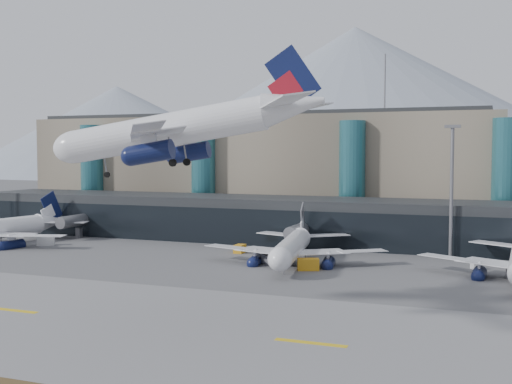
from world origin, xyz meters
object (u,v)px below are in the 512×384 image
(veh_a, at_px, (46,241))
(veh_c, at_px, (269,260))
(veh_g, at_px, (476,266))
(veh_b, at_px, (240,249))
(lightmast_mid, at_px, (452,183))
(hero_jet, at_px, (193,118))
(jet_parked_left, at_px, (4,223))
(jet_parked_mid, at_px, (294,239))
(veh_h, at_px, (308,264))

(veh_a, bearing_deg, veh_c, -36.90)
(veh_g, bearing_deg, veh_b, -115.26)
(veh_c, bearing_deg, veh_g, 47.60)
(lightmast_mid, height_order, veh_g, lightmast_mid)
(lightmast_mid, distance_m, hero_jet, 65.38)
(jet_parked_left, bearing_deg, veh_a, -71.70)
(hero_jet, bearing_deg, jet_parked_mid, 83.95)
(lightmast_mid, xyz_separation_m, veh_a, (-84.10, -14.08, -13.39))
(lightmast_mid, xyz_separation_m, veh_c, (-30.22, -19.56, -13.52))
(jet_parked_left, xyz_separation_m, veh_c, (64.10, -4.11, -3.83))
(lightmast_mid, height_order, hero_jet, hero_jet)
(hero_jet, relative_size, jet_parked_mid, 1.00)
(veh_b, bearing_deg, veh_a, 96.22)
(veh_c, bearing_deg, jet_parked_mid, 83.00)
(hero_jet, bearing_deg, veh_g, 50.04)
(jet_parked_left, bearing_deg, jet_parked_mid, -79.45)
(jet_parked_mid, distance_m, veh_h, 8.81)
(veh_g, distance_m, veh_h, 29.23)
(lightmast_mid, relative_size, jet_parked_mid, 0.72)
(jet_parked_left, xyz_separation_m, veh_a, (10.22, 1.37, -3.70))
(veh_g, bearing_deg, jet_parked_mid, -104.32)
(jet_parked_left, bearing_deg, lightmast_mid, -70.05)
(lightmast_mid, xyz_separation_m, veh_h, (-22.06, -22.27, -13.40))
(jet_parked_left, xyz_separation_m, jet_parked_mid, (67.59, -0.12, -0.38))
(veh_c, bearing_deg, veh_a, -151.58)
(veh_c, bearing_deg, jet_parked_left, -149.44)
(veh_b, relative_size, veh_g, 1.41)
(hero_jet, xyz_separation_m, jet_parked_left, (-68.69, 43.85, -19.73))
(jet_parked_mid, relative_size, veh_h, 9.60)
(veh_a, xyz_separation_m, veh_h, (62.04, -8.19, -0.01))
(lightmast_mid, bearing_deg, jet_parked_left, -170.70)
(lightmast_mid, distance_m, veh_g, 18.47)
(jet_parked_mid, distance_m, veh_g, 32.23)
(jet_parked_mid, bearing_deg, jet_parked_left, 80.61)
(jet_parked_left, distance_m, veh_b, 54.52)
(veh_a, distance_m, veh_c, 54.16)
(lightmast_mid, distance_m, veh_b, 43.47)
(lightmast_mid, distance_m, veh_h, 34.09)
(veh_b, bearing_deg, jet_parked_mid, -117.29)
(hero_jet, xyz_separation_m, veh_g, (30.61, 48.11, -23.85))
(veh_b, bearing_deg, veh_c, -137.55)
(hero_jet, xyz_separation_m, jet_parked_mid, (-1.10, 43.74, -20.10))
(veh_b, relative_size, veh_h, 0.78)
(lightmast_mid, xyz_separation_m, hero_jet, (-25.63, -59.31, 10.03))
(hero_jet, relative_size, veh_c, 11.00)
(veh_a, relative_size, veh_h, 0.99)
(jet_parked_mid, height_order, veh_g, jet_parked_mid)
(lightmast_mid, bearing_deg, veh_c, -147.09)
(veh_a, bearing_deg, lightmast_mid, -21.59)
(jet_parked_left, distance_m, veh_c, 64.34)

